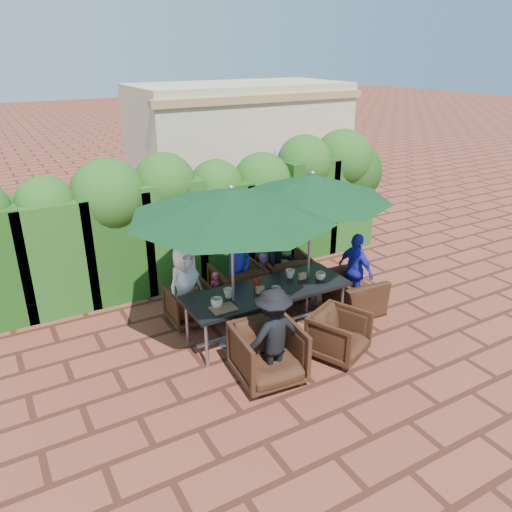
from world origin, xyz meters
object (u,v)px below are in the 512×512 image
dining_table (267,294)px  chair_far_mid (238,284)px  chair_near_right (339,333)px  umbrella_left (231,203)px  chair_far_right (285,273)px  chair_near_left (268,351)px  umbrella_right (312,187)px  chair_far_left (189,302)px  chair_end_right (353,287)px

dining_table → chair_far_mid: chair_far_mid is taller
dining_table → chair_near_right: dining_table is taller
chair_far_mid → chair_near_right: (0.55, -2.05, -0.04)m
umbrella_left → chair_far_right: umbrella_left is taller
dining_table → chair_far_mid: size_ratio=3.11×
dining_table → umbrella_left: (-0.61, -0.06, 1.54)m
umbrella_left → chair_near_left: 2.02m
umbrella_left → umbrella_right: same height
chair_near_left → chair_near_right: chair_near_left is taller
chair_far_left → chair_near_left: 1.97m
chair_end_right → chair_near_left: bearing=118.3°
chair_far_mid → chair_end_right: 1.93m
dining_table → chair_far_mid: 1.05m
dining_table → chair_far_left: dining_table is taller
umbrella_left → dining_table: bearing=5.4°
chair_far_mid → umbrella_right: bearing=130.9°
umbrella_left → chair_near_right: bearing=-39.7°
chair_far_left → chair_near_right: 2.46m
chair_far_right → chair_near_left: (-1.54, -1.98, 0.01)m
umbrella_left → chair_end_right: umbrella_left is taller
chair_near_left → chair_end_right: chair_near_left is taller
chair_far_left → chair_end_right: chair_end_right is taller
chair_near_right → chair_far_right: bearing=55.6°
chair_far_left → chair_far_mid: chair_far_mid is taller
umbrella_right → chair_far_right: bearing=81.1°
umbrella_left → chair_near_right: size_ratio=3.84×
chair_far_right → chair_near_left: chair_near_left is taller
chair_far_right → chair_near_right: size_ratio=1.14×
chair_far_right → umbrella_right: bearing=90.8°
chair_far_right → chair_far_left: bearing=10.7°
dining_table → umbrella_right: 1.73m
chair_far_right → chair_far_mid: bearing=6.5°
umbrella_left → chair_near_right: umbrella_left is taller
umbrella_left → chair_far_right: 2.58m
dining_table → chair_near_left: (-0.60, -1.02, -0.24)m
chair_far_mid → chair_end_right: (1.61, -1.07, 0.00)m
umbrella_left → chair_near_left: bearing=-89.4°
dining_table → umbrella_right: bearing=5.3°
chair_near_left → chair_end_right: (2.24, 0.96, -0.02)m
chair_far_mid → chair_near_left: 2.12m
chair_far_right → chair_near_left: size_ratio=0.97×
umbrella_right → chair_end_right: 1.99m
umbrella_left → chair_far_left: 2.13m
chair_far_right → chair_near_left: bearing=61.9°
umbrella_left → chair_end_right: bearing=-0.0°
umbrella_left → chair_end_right: 2.88m
chair_far_left → chair_far_mid: size_ratio=0.84×
chair_near_right → chair_far_mid: bearing=80.8°
chair_far_left → chair_near_left: size_ratio=0.80×
dining_table → chair_near_left: size_ratio=2.95×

